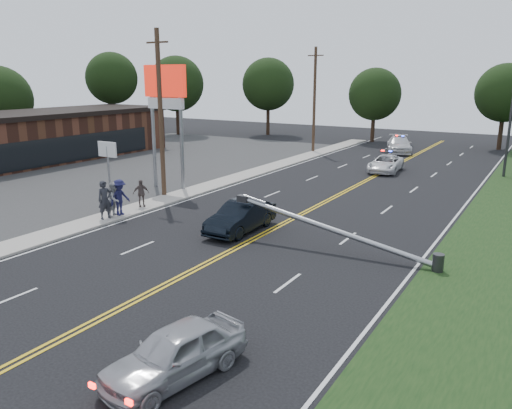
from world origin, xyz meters
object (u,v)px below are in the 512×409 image
Objects in this scene: waiting_sedan at (175,353)px; bystander_a at (105,200)px; utility_pole_mid at (161,114)px; crashed_sedan at (241,217)px; small_sign at (108,153)px; fallen_streetlight at (343,233)px; utility_pole_far at (314,100)px; bystander_c at (120,197)px; emergency_a at (386,164)px; pylon_sign at (166,97)px; bystander_b at (114,199)px; bystander_d at (141,193)px; traffic_signal at (510,120)px; emergency_b at (399,144)px.

bystander_a is at bearing 155.46° from waiting_sedan.
crashed_sedan is at bearing -24.17° from utility_pole_mid.
small_sign is 18.68m from fallen_streetlight.
utility_pole_mid is at bearing 155.27° from crashed_sedan.
bystander_c is (1.18, -26.81, -4.00)m from utility_pole_far.
emergency_a is (9.31, -6.60, -4.45)m from utility_pole_far.
bystander_a is (-6.97, -2.11, 0.40)m from crashed_sedan.
bystander_a is (1.06, -27.71, -3.96)m from utility_pole_far.
bystander_b is (2.33, -7.03, -4.98)m from pylon_sign.
waiting_sedan is (5.18, -11.01, -0.06)m from crashed_sedan.
bystander_d is (-12.33, 11.70, 0.22)m from waiting_sedan.
pylon_sign reaches higher than emergency_a.
small_sign is 28.72m from traffic_signal.
waiting_sedan is at bearing -90.96° from fallen_streetlight.
utility_pole_far reaches higher than bystander_a.
emergency_b is at bearing 90.76° from crashed_sedan.
utility_pole_mid is 20.19m from waiting_sedan.
emergency_b is 31.59m from bystander_c.
bystander_c reaches higher than emergency_a.
bystander_c is (0.12, 0.91, -0.04)m from bystander_a.
emergency_a is at bearing 47.52° from small_sign.
fallen_streetlight is at bearing -97.65° from bystander_b.
fallen_streetlight is 14.58m from utility_pole_mid.
bystander_a is (-12.33, -1.71, 0.20)m from fallen_streetlight.
small_sign is 28.89m from emergency_b.
bystander_b is 0.28m from bystander_c.
fallen_streetlight is 0.94× the size of utility_pole_far.
utility_pole_mid is at bearing 50.84° from bystander_d.
bystander_a is (-8.25, -21.12, 0.48)m from emergency_a.
bystander_b is 0.93× the size of bystander_c.
bystander_b is (1.03, -27.03, -4.07)m from utility_pole_far.
crashed_sedan is 1.12× the size of waiting_sedan.
bystander_c is at bearing -76.20° from utility_pole_mid.
utility_pole_mid and utility_pole_far have the same top height.
traffic_signal is 1.80× the size of waiting_sedan.
crashed_sedan reaches higher than waiting_sedan.
bystander_d is at bearing 175.03° from fallen_streetlight.
bystander_a reaches higher than crashed_sedan.
bystander_d is at bearing 11.44° from bystander_c.
utility_pole_mid is at bearing 30.25° from bystander_a.
traffic_signal is 0.75× the size of fallen_streetlight.
waiting_sedan is at bearing -126.87° from bystander_c.
pylon_sign is 1.82× the size of crashed_sedan.
fallen_streetlight is 5.24× the size of bystander_b.
traffic_signal is at bearing -4.39° from bystander_d.
traffic_signal is 22.62m from fallen_streetlight.
traffic_signal is at bearing 40.39° from pylon_sign.
bystander_b is (-16.47, -23.03, -3.19)m from traffic_signal.
bystander_c is (-16.32, -22.80, -3.13)m from traffic_signal.
pylon_sign is 0.80× the size of utility_pole_mid.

